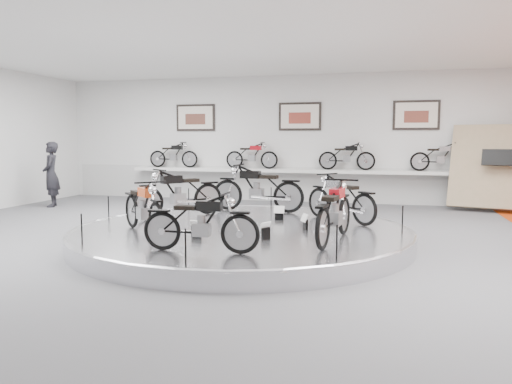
% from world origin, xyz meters
% --- Properties ---
extents(floor, '(16.00, 16.00, 0.00)m').
position_xyz_m(floor, '(0.00, 0.00, 0.00)').
color(floor, '#535356').
rests_on(floor, ground).
extents(ceiling, '(16.00, 16.00, 0.00)m').
position_xyz_m(ceiling, '(0.00, 0.00, 4.00)').
color(ceiling, white).
rests_on(ceiling, wall_back).
extents(wall_back, '(16.00, 0.00, 16.00)m').
position_xyz_m(wall_back, '(0.00, 7.00, 2.00)').
color(wall_back, silver).
rests_on(wall_back, floor).
extents(dado_band, '(15.68, 0.04, 1.10)m').
position_xyz_m(dado_band, '(0.00, 6.98, 0.55)').
color(dado_band, '#BCBCBA').
rests_on(dado_band, floor).
extents(display_platform, '(6.40, 6.40, 0.30)m').
position_xyz_m(display_platform, '(0.00, 0.30, 0.15)').
color(display_platform, silver).
rests_on(display_platform, floor).
extents(platform_rim, '(6.40, 6.40, 0.10)m').
position_xyz_m(platform_rim, '(0.00, 0.30, 0.27)').
color(platform_rim, '#B2B2BA').
rests_on(platform_rim, display_platform).
extents(shelf, '(11.00, 0.55, 0.10)m').
position_xyz_m(shelf, '(0.00, 6.70, 1.00)').
color(shelf, silver).
rests_on(shelf, wall_back).
extents(poster_left, '(1.35, 0.06, 0.88)m').
position_xyz_m(poster_left, '(-3.50, 6.96, 2.70)').
color(poster_left, silver).
rests_on(poster_left, wall_back).
extents(poster_center, '(1.35, 0.06, 0.88)m').
position_xyz_m(poster_center, '(0.00, 6.96, 2.70)').
color(poster_center, silver).
rests_on(poster_center, wall_back).
extents(poster_right, '(1.35, 0.06, 0.88)m').
position_xyz_m(poster_right, '(3.50, 6.96, 2.70)').
color(poster_right, silver).
rests_on(poster_right, wall_back).
extents(display_panel, '(2.56, 1.52, 2.30)m').
position_xyz_m(display_panel, '(5.60, 6.10, 1.25)').
color(display_panel, tan).
rests_on(display_panel, floor).
extents(shelf_bike_a, '(1.22, 0.43, 0.73)m').
position_xyz_m(shelf_bike_a, '(-4.20, 6.70, 1.42)').
color(shelf_bike_a, black).
rests_on(shelf_bike_a, shelf).
extents(shelf_bike_b, '(1.22, 0.43, 0.73)m').
position_xyz_m(shelf_bike_b, '(-1.50, 6.70, 1.42)').
color(shelf_bike_b, maroon).
rests_on(shelf_bike_b, shelf).
extents(shelf_bike_c, '(1.22, 0.43, 0.73)m').
position_xyz_m(shelf_bike_c, '(1.50, 6.70, 1.42)').
color(shelf_bike_c, black).
rests_on(shelf_bike_c, shelf).
extents(shelf_bike_d, '(1.22, 0.43, 0.73)m').
position_xyz_m(shelf_bike_d, '(4.20, 6.70, 1.42)').
color(shelf_bike_d, '#9D9DA1').
rests_on(shelf_bike_d, shelf).
extents(bike_a, '(1.63, 1.53, 0.97)m').
position_xyz_m(bike_a, '(1.76, 1.50, 0.79)').
color(bike_a, '#9D9DA1').
rests_on(bike_a, display_platform).
extents(bike_b, '(1.92, 0.80, 1.11)m').
position_xyz_m(bike_b, '(-0.23, 2.45, 0.85)').
color(bike_b, black).
rests_on(bike_b, display_platform).
extents(bike_c, '(1.66, 1.78, 1.06)m').
position_xyz_m(bike_c, '(-1.69, 1.25, 0.83)').
color(bike_c, black).
rests_on(bike_c, display_platform).
extents(bike_d, '(1.59, 1.56, 0.97)m').
position_xyz_m(bike_d, '(-1.55, -0.69, 0.78)').
color(bike_d, '#AE370F').
rests_on(bike_d, display_platform).
extents(bike_e, '(1.55, 0.60, 0.90)m').
position_xyz_m(bike_e, '(-0.02, -1.86, 0.75)').
color(bike_e, black).
rests_on(bike_e, display_platform).
extents(bike_f, '(0.87, 1.79, 1.01)m').
position_xyz_m(bike_f, '(1.83, -0.60, 0.81)').
color(bike_f, maroon).
rests_on(bike_f, display_platform).
extents(visitor, '(0.74, 0.83, 1.91)m').
position_xyz_m(visitor, '(-6.87, 3.94, 0.96)').
color(visitor, black).
rests_on(visitor, floor).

